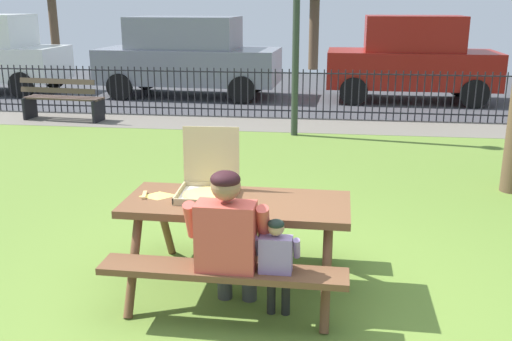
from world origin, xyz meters
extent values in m
cube|color=olive|center=(0.00, 1.82, -0.01)|extent=(28.00, 11.63, 0.02)
cube|color=slate|center=(0.00, 6.93, 0.00)|extent=(28.00, 1.40, 0.01)
cube|color=#424247|center=(0.00, 11.37, -0.01)|extent=(28.00, 7.47, 0.01)
cube|color=brown|center=(-0.28, 0.23, 0.74)|extent=(1.81, 0.78, 0.06)
cube|color=brown|center=(-0.29, -0.37, 0.44)|extent=(1.80, 0.30, 0.05)
cube|color=brown|center=(-0.27, 0.83, 0.44)|extent=(1.80, 0.30, 0.05)
cylinder|color=brown|center=(-1.02, -0.17, 0.35)|extent=(0.08, 0.43, 0.74)
cylinder|color=brown|center=(-1.01, 0.66, 0.35)|extent=(0.08, 0.43, 0.74)
cylinder|color=brown|center=(0.45, -0.19, 0.35)|extent=(0.08, 0.43, 0.74)
cylinder|color=brown|center=(0.46, 0.63, 0.35)|extent=(0.08, 0.43, 0.74)
cube|color=tan|center=(-0.54, 0.30, 0.78)|extent=(0.49, 0.49, 0.01)
cube|color=silver|center=(-0.54, 0.30, 0.78)|extent=(0.46, 0.46, 0.00)
cube|color=tan|center=(-0.53, 0.07, 0.80)|extent=(0.47, 0.03, 0.04)
cube|color=tan|center=(-0.55, 0.53, 0.80)|extent=(0.47, 0.03, 0.04)
cube|color=tan|center=(-0.77, 0.29, 0.80)|extent=(0.03, 0.47, 0.04)
cube|color=tan|center=(-0.31, 0.31, 0.80)|extent=(0.03, 0.47, 0.04)
cube|color=tan|center=(-0.55, 0.54, 1.06)|extent=(0.48, 0.05, 0.47)
cylinder|color=tan|center=(-0.54, 0.30, 0.79)|extent=(0.40, 0.40, 0.01)
cylinder|color=#F7DD6A|center=(-0.54, 0.30, 0.80)|extent=(0.37, 0.37, 0.00)
pyramid|color=#E8D75E|center=(-0.94, 0.27, 0.78)|extent=(0.26, 0.20, 0.01)
cube|color=tan|center=(-1.05, 0.24, 0.78)|extent=(0.07, 0.18, 0.02)
cylinder|color=#3A3A3A|center=(-0.35, 0.05, 0.22)|extent=(0.12, 0.12, 0.44)
cylinder|color=#3A3A3A|center=(-0.36, -0.16, 0.47)|extent=(0.16, 0.42, 0.15)
cylinder|color=#3A3A3A|center=(-0.15, 0.05, 0.22)|extent=(0.12, 0.12, 0.44)
cylinder|color=#3A3A3A|center=(-0.16, -0.16, 0.47)|extent=(0.16, 0.42, 0.15)
cube|color=#CC4C3F|center=(-0.26, -0.37, 0.70)|extent=(0.42, 0.23, 0.52)
cylinder|color=#CC4C3F|center=(-0.52, -0.32, 0.80)|extent=(0.09, 0.21, 0.31)
cylinder|color=#CC4C3F|center=(0.00, -0.32, 0.80)|extent=(0.09, 0.21, 0.31)
sphere|color=#8C6647|center=(-0.26, -0.35, 1.08)|extent=(0.21, 0.21, 0.21)
ellipsoid|color=black|center=(-0.26, -0.36, 1.13)|extent=(0.21, 0.20, 0.12)
cylinder|color=black|center=(0.04, -0.14, 0.22)|extent=(0.07, 0.07, 0.44)
cylinder|color=black|center=(0.04, -0.26, 0.46)|extent=(0.09, 0.23, 0.08)
cylinder|color=black|center=(0.15, -0.14, 0.22)|extent=(0.07, 0.07, 0.44)
cylinder|color=black|center=(0.15, -0.26, 0.46)|extent=(0.09, 0.23, 0.08)
cube|color=#8C72A5|center=(0.09, -0.37, 0.58)|extent=(0.23, 0.13, 0.29)
cylinder|color=#8C72A5|center=(-0.05, -0.34, 0.64)|extent=(0.05, 0.12, 0.17)
cylinder|color=#8C72A5|center=(0.24, -0.35, 0.64)|extent=(0.05, 0.12, 0.17)
sphere|color=tan|center=(0.09, -0.36, 0.80)|extent=(0.12, 0.12, 0.12)
ellipsoid|color=black|center=(0.09, -0.37, 0.82)|extent=(0.12, 0.11, 0.07)
cylinder|color=black|center=(0.00, 7.63, 0.92)|extent=(22.56, 0.03, 0.03)
cylinder|color=black|center=(0.00, 7.63, 0.15)|extent=(22.56, 0.03, 0.03)
cylinder|color=black|center=(-6.59, 7.63, 0.50)|extent=(0.02, 0.02, 1.00)
cylinder|color=black|center=(-6.44, 7.63, 0.50)|extent=(0.02, 0.02, 1.00)
cylinder|color=black|center=(-6.30, 7.63, 0.50)|extent=(0.02, 0.02, 1.00)
cylinder|color=black|center=(-6.16, 7.63, 0.50)|extent=(0.02, 0.02, 1.00)
cylinder|color=black|center=(-6.02, 7.63, 0.50)|extent=(0.02, 0.02, 1.00)
cylinder|color=black|center=(-5.88, 7.63, 0.50)|extent=(0.02, 0.02, 1.00)
cylinder|color=black|center=(-5.74, 7.63, 0.50)|extent=(0.02, 0.02, 1.00)
cylinder|color=black|center=(-5.60, 7.63, 0.50)|extent=(0.02, 0.02, 1.00)
cylinder|color=black|center=(-5.46, 7.63, 0.50)|extent=(0.02, 0.02, 1.00)
cylinder|color=black|center=(-5.32, 7.63, 0.50)|extent=(0.02, 0.02, 1.00)
cylinder|color=black|center=(-5.18, 7.63, 0.50)|extent=(0.02, 0.02, 1.00)
cylinder|color=black|center=(-5.04, 7.63, 0.50)|extent=(0.02, 0.02, 1.00)
cylinder|color=black|center=(-4.90, 7.63, 0.50)|extent=(0.02, 0.02, 1.00)
cylinder|color=black|center=(-4.76, 7.63, 0.50)|extent=(0.02, 0.02, 1.00)
cylinder|color=black|center=(-4.62, 7.63, 0.50)|extent=(0.02, 0.02, 1.00)
cylinder|color=black|center=(-4.48, 7.63, 0.50)|extent=(0.02, 0.02, 1.00)
cylinder|color=black|center=(-4.34, 7.63, 0.50)|extent=(0.02, 0.02, 1.00)
cylinder|color=black|center=(-4.20, 7.63, 0.50)|extent=(0.02, 0.02, 1.00)
cylinder|color=black|center=(-4.06, 7.63, 0.50)|extent=(0.02, 0.02, 1.00)
cylinder|color=black|center=(-3.92, 7.63, 0.50)|extent=(0.02, 0.02, 1.00)
cylinder|color=black|center=(-3.78, 7.63, 0.50)|extent=(0.02, 0.02, 1.00)
cylinder|color=black|center=(-3.64, 7.63, 0.50)|extent=(0.02, 0.02, 1.00)
cylinder|color=black|center=(-3.50, 7.63, 0.50)|extent=(0.02, 0.02, 1.00)
cylinder|color=black|center=(-3.36, 7.63, 0.50)|extent=(0.02, 0.02, 1.00)
cylinder|color=black|center=(-3.22, 7.63, 0.50)|extent=(0.02, 0.02, 1.00)
cylinder|color=black|center=(-3.08, 7.63, 0.50)|extent=(0.02, 0.02, 1.00)
cylinder|color=black|center=(-2.94, 7.63, 0.50)|extent=(0.02, 0.02, 1.00)
cylinder|color=black|center=(-2.80, 7.63, 0.50)|extent=(0.02, 0.02, 1.00)
cylinder|color=black|center=(-2.66, 7.63, 0.50)|extent=(0.02, 0.02, 1.00)
cylinder|color=black|center=(-2.52, 7.63, 0.50)|extent=(0.02, 0.02, 1.00)
cylinder|color=black|center=(-2.38, 7.63, 0.50)|extent=(0.02, 0.02, 1.00)
cylinder|color=black|center=(-2.24, 7.63, 0.50)|extent=(0.02, 0.02, 1.00)
cylinder|color=black|center=(-2.10, 7.63, 0.50)|extent=(0.02, 0.02, 1.00)
cylinder|color=black|center=(-1.96, 7.63, 0.50)|extent=(0.02, 0.02, 1.00)
cylinder|color=black|center=(-1.82, 7.63, 0.50)|extent=(0.02, 0.02, 1.00)
cylinder|color=black|center=(-1.68, 7.63, 0.50)|extent=(0.02, 0.02, 1.00)
cylinder|color=black|center=(-1.54, 7.63, 0.50)|extent=(0.02, 0.02, 1.00)
cylinder|color=black|center=(-1.40, 7.63, 0.50)|extent=(0.02, 0.02, 1.00)
cylinder|color=black|center=(-1.26, 7.63, 0.50)|extent=(0.02, 0.02, 1.00)
cylinder|color=black|center=(-1.12, 7.63, 0.50)|extent=(0.02, 0.02, 1.00)
cylinder|color=black|center=(-0.98, 7.63, 0.50)|extent=(0.02, 0.02, 1.00)
cylinder|color=black|center=(-0.84, 7.63, 0.50)|extent=(0.02, 0.02, 1.00)
cylinder|color=black|center=(-0.70, 7.63, 0.50)|extent=(0.02, 0.02, 1.00)
cylinder|color=black|center=(-0.56, 7.63, 0.50)|extent=(0.02, 0.02, 1.00)
cylinder|color=black|center=(-0.42, 7.63, 0.50)|extent=(0.02, 0.02, 1.00)
cylinder|color=black|center=(-0.28, 7.63, 0.50)|extent=(0.02, 0.02, 1.00)
cylinder|color=black|center=(-0.14, 7.63, 0.50)|extent=(0.02, 0.02, 1.00)
cylinder|color=black|center=(0.00, 7.63, 0.50)|extent=(0.02, 0.02, 1.00)
cylinder|color=black|center=(0.14, 7.63, 0.50)|extent=(0.02, 0.02, 1.00)
cylinder|color=black|center=(0.28, 7.63, 0.50)|extent=(0.02, 0.02, 1.00)
cylinder|color=black|center=(0.42, 7.63, 0.50)|extent=(0.02, 0.02, 1.00)
cylinder|color=black|center=(0.56, 7.63, 0.50)|extent=(0.02, 0.02, 1.00)
cylinder|color=black|center=(0.70, 7.63, 0.50)|extent=(0.02, 0.02, 1.00)
cylinder|color=black|center=(0.84, 7.63, 0.50)|extent=(0.02, 0.02, 1.00)
cylinder|color=black|center=(0.98, 7.63, 0.50)|extent=(0.02, 0.02, 1.00)
cylinder|color=black|center=(1.12, 7.63, 0.50)|extent=(0.02, 0.02, 1.00)
cylinder|color=black|center=(1.26, 7.63, 0.50)|extent=(0.02, 0.02, 1.00)
cylinder|color=black|center=(1.40, 7.63, 0.50)|extent=(0.02, 0.02, 1.00)
cylinder|color=black|center=(1.54, 7.63, 0.50)|extent=(0.02, 0.02, 1.00)
cylinder|color=black|center=(1.68, 7.63, 0.50)|extent=(0.02, 0.02, 1.00)
cylinder|color=black|center=(1.82, 7.63, 0.50)|extent=(0.02, 0.02, 1.00)
cylinder|color=black|center=(1.96, 7.63, 0.50)|extent=(0.02, 0.02, 1.00)
cylinder|color=black|center=(2.10, 7.63, 0.50)|extent=(0.02, 0.02, 1.00)
cylinder|color=black|center=(2.24, 7.63, 0.50)|extent=(0.02, 0.02, 1.00)
cylinder|color=black|center=(2.38, 7.63, 0.50)|extent=(0.02, 0.02, 1.00)
cylinder|color=black|center=(2.52, 7.63, 0.50)|extent=(0.02, 0.02, 1.00)
cylinder|color=black|center=(2.66, 7.63, 0.50)|extent=(0.02, 0.02, 1.00)
cylinder|color=black|center=(2.80, 7.63, 0.50)|extent=(0.02, 0.02, 1.00)
cylinder|color=black|center=(2.94, 7.63, 0.50)|extent=(0.02, 0.02, 1.00)
cylinder|color=black|center=(3.08, 7.63, 0.50)|extent=(0.02, 0.02, 1.00)
cylinder|color=black|center=(3.22, 7.63, 0.50)|extent=(0.02, 0.02, 1.00)
cylinder|color=black|center=(3.36, 7.63, 0.50)|extent=(0.02, 0.02, 1.00)
cylinder|color=black|center=(3.50, 7.63, 0.50)|extent=(0.02, 0.02, 1.00)
cylinder|color=black|center=(3.64, 7.63, 0.50)|extent=(0.02, 0.02, 1.00)
cylinder|color=black|center=(3.78, 7.63, 0.50)|extent=(0.02, 0.02, 1.00)
cube|color=brown|center=(-4.86, 7.00, 0.44)|extent=(1.60, 0.25, 0.04)
cube|color=brown|center=(-4.87, 6.86, 0.44)|extent=(1.60, 0.25, 0.04)
cube|color=brown|center=(-4.89, 6.72, 0.44)|extent=(1.60, 0.25, 0.04)
cube|color=brown|center=(-4.89, 6.66, 0.62)|extent=(1.60, 0.21, 0.11)
cube|color=brown|center=(-4.89, 6.66, 0.80)|extent=(1.60, 0.21, 0.11)
cube|color=black|center=(-4.12, 6.74, 0.22)|extent=(0.09, 0.44, 0.44)
cube|color=black|center=(-5.63, 6.89, 0.22)|extent=(0.09, 0.44, 0.44)
cylinder|color=#2D382D|center=(-0.20, 6.07, 1.79)|extent=(0.12, 0.12, 3.59)
cube|color=#262D38|center=(-7.73, 10.14, 1.58)|extent=(0.04, 1.46, 0.68)
cylinder|color=black|center=(-7.11, 9.28, 0.32)|extent=(0.64, 0.11, 0.64)
cylinder|color=black|center=(-7.12, 11.00, 0.32)|extent=(0.64, 0.11, 0.64)
cube|color=gray|center=(-3.09, 10.14, 0.76)|extent=(4.47, 1.98, 0.84)
cube|color=gray|center=(-3.19, 10.14, 1.56)|extent=(2.66, 1.69, 0.76)
cube|color=#262D38|center=(-2.25, 10.10, 1.56)|extent=(0.10, 1.53, 0.65)
cylinder|color=black|center=(-1.63, 9.17, 0.32)|extent=(0.64, 0.14, 0.64)
cylinder|color=black|center=(-1.56, 10.97, 0.32)|extent=(0.64, 0.14, 0.64)
cylinder|color=black|center=(-4.62, 9.30, 0.32)|extent=(0.64, 0.14, 0.64)
cylinder|color=black|center=(-4.55, 11.10, 0.32)|extent=(0.64, 0.14, 0.64)
cube|color=maroon|center=(2.28, 10.14, 0.76)|extent=(3.93, 1.79, 0.84)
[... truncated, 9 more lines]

